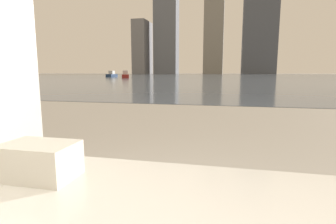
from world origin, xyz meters
TOP-DOWN VIEW (x-y plane):
  - towel_stack at (-0.17, 0.87)m, footprint 0.24×0.16m
  - harbor_water at (0.00, 62.00)m, footprint 180.00×110.00m
  - harbor_boat_0 at (-30.98, 36.14)m, footprint 2.34×4.10m
  - harbor_boat_1 at (-13.97, 36.02)m, footprint 1.95×2.98m
  - harbor_boat_2 at (-18.68, 41.66)m, footprint 1.05×2.85m
  - skyline_tower_0 at (-38.18, 118.00)m, footprint 6.04×13.19m
  - skyline_tower_1 at (-26.91, 118.00)m, footprint 10.14×7.96m
  - skyline_tower_2 at (-5.85, 118.00)m, footprint 8.14×9.54m
  - skyline_tower_3 at (12.90, 118.00)m, footprint 13.68×8.21m

SIDE VIEW (x-z plane):
  - harbor_water at x=0.00m, z-range 0.00..0.01m
  - harbor_boat_1 at x=-13.97m, z-range -0.15..0.91m
  - harbor_boat_2 at x=-18.68m, z-range -0.15..0.91m
  - harbor_boat_0 at x=-30.98m, z-range -0.21..1.25m
  - towel_stack at x=-0.17m, z-range 0.51..0.63m
  - skyline_tower_0 at x=-38.18m, z-range 0.00..23.59m
  - skyline_tower_1 at x=-26.91m, z-range 0.00..34.27m
  - skyline_tower_3 at x=12.90m, z-range 0.00..57.12m
  - skyline_tower_2 at x=-5.85m, z-range 0.00..61.39m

